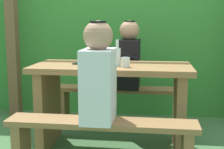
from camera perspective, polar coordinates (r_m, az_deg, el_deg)
The scene contains 12 objects.
ground_plane at distance 3.10m, azimuth 0.00°, elevation -12.57°, with size 12.00×12.00×0.00m, color #426E41.
hedge_backdrop at distance 4.51m, azimuth 2.78°, elevation 7.46°, with size 6.40×1.09×2.01m, color #368432.
pergola_post_left at distance 4.07m, azimuth -17.07°, elevation 7.90°, with size 0.12×0.12×2.16m, color brown.
picnic_table at distance 2.95m, azimuth 0.00°, elevation -3.13°, with size 1.40×0.64×0.77m.
bench_near at distance 2.44m, azimuth -1.87°, elevation -10.83°, with size 1.40×0.24×0.44m.
bench_far at distance 3.56m, azimuth 1.26°, elevation -4.25°, with size 1.40×0.24×0.44m.
person_white_shirt at distance 2.33m, azimuth -2.38°, elevation -0.17°, with size 0.25×0.35×0.72m.
person_black_coat at distance 3.47m, azimuth 3.02°, elevation 3.03°, with size 0.25×0.35×0.72m.
drinking_glass at distance 2.76m, azimuth 2.34°, elevation 2.17°, with size 0.08×0.08×0.08m, color silver.
bottle_left at distance 2.85m, azimuth 0.91°, elevation 3.29°, with size 0.06×0.06×0.23m.
bottle_right at distance 2.90m, azimuth -2.57°, elevation 3.59°, with size 0.06×0.06×0.25m.
cell_phone at distance 2.99m, azimuth -5.79°, elevation 1.98°, with size 0.07×0.14×0.01m, color black.
Camera 1 is at (0.38, -2.85, 1.17)m, focal length 52.37 mm.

